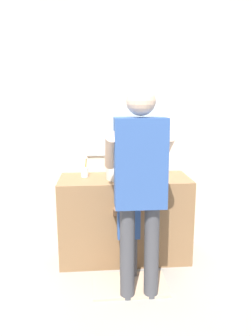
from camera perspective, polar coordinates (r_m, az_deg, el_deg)
name	(u,v)px	position (r m, az deg, el deg)	size (l,w,h in m)	color
ground_plane	(127,271)	(3.18, 0.25, -17.99)	(14.00, 14.00, 0.00)	#9E998E
back_wall	(122,123)	(3.38, -0.70, 7.98)	(4.40, 0.10, 2.70)	beige
vanity_cabinet	(125,218)	(3.27, -0.23, -8.95)	(1.28, 0.54, 0.84)	olive
sink_basin	(125,173)	(3.11, -0.21, -0.84)	(0.37, 0.37, 0.11)	silver
faucet	(123,166)	(3.32, -0.53, 0.42)	(0.18, 0.14, 0.18)	#B7BABF
toothbrush_cup	(85,172)	(3.19, -7.42, -0.71)	(0.07, 0.07, 0.21)	silver
bath_mat	(130,285)	(2.96, 0.72, -20.24)	(0.64, 0.40, 0.02)	#CCAD8E
child_toddler	(128,224)	(2.86, 0.45, -10.04)	(0.27, 0.27, 0.86)	#47474C
adult_parent	(140,176)	(2.45, 2.51, -1.44)	(0.53, 0.56, 1.70)	#47474C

